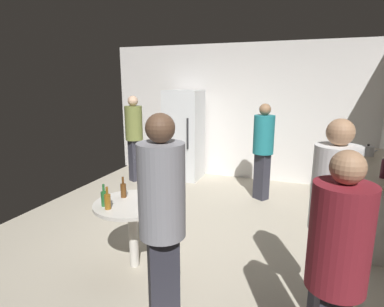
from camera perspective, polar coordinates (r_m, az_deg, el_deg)
ground_plane at (r=4.41m, az=0.02°, el=-14.30°), size 5.20×5.20×0.10m
wall_back at (r=6.48m, az=8.11°, el=7.37°), size 5.32×0.06×2.70m
refrigerator at (r=6.41m, az=-1.48°, el=3.38°), size 0.70×0.68×1.80m
kitchen_counter at (r=4.99m, az=30.02°, el=-6.57°), size 0.64×2.20×0.90m
kettle at (r=5.30m, az=29.34°, el=0.43°), size 0.24×0.17×0.18m
wine_bottle_on_counter at (r=4.16m, az=31.56°, el=-2.24°), size 0.08×0.08×0.31m
foreground_table at (r=3.42m, az=-10.79°, el=-10.35°), size 0.80×0.80×0.73m
beer_bottle_amber at (r=3.24m, az=-15.09°, el=-8.34°), size 0.06×0.06×0.23m
beer_bottle_brown at (r=3.52m, az=-12.36°, el=-6.47°), size 0.06×0.06×0.23m
beer_bottle_green at (r=3.33m, az=-15.67°, el=-7.81°), size 0.06×0.06×0.23m
plastic_cup_blue at (r=3.47m, az=-8.12°, el=-7.04°), size 0.08×0.08×0.11m
person_in_maroon_shirt at (r=2.09m, az=24.79°, el=-17.75°), size 0.36×0.36×1.62m
person_in_gray_shirt at (r=2.32m, az=-5.44°, el=-10.85°), size 0.47×0.47×1.77m
person_in_teal_shirt at (r=5.33m, az=12.82°, el=1.58°), size 0.47×0.47×1.62m
person_in_olive_shirt at (r=6.30m, az=-10.48°, el=3.89°), size 0.46×0.46×1.70m
person_in_white_shirt at (r=2.69m, az=24.10°, el=-9.34°), size 0.42×0.42×1.71m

